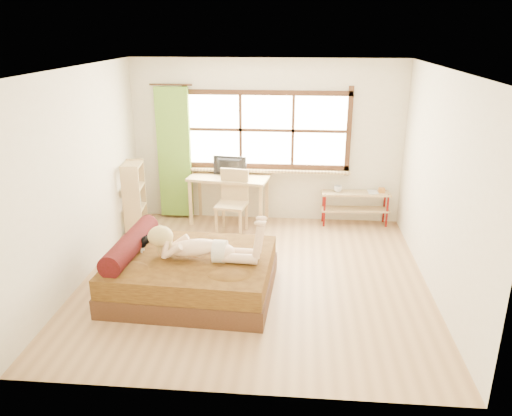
# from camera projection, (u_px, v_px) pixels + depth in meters

# --- Properties ---
(floor) EXTENTS (4.50, 4.50, 0.00)m
(floor) POSITION_uv_depth(u_px,v_px,m) (255.00, 278.00, 6.67)
(floor) COLOR #9E754C
(floor) RESTS_ON ground
(ceiling) EXTENTS (4.50, 4.50, 0.00)m
(ceiling) POSITION_uv_depth(u_px,v_px,m) (255.00, 69.00, 5.74)
(ceiling) COLOR white
(ceiling) RESTS_ON wall_back
(wall_back) EXTENTS (4.50, 0.00, 4.50)m
(wall_back) POSITION_uv_depth(u_px,v_px,m) (267.00, 142.00, 8.31)
(wall_back) COLOR silver
(wall_back) RESTS_ON floor
(wall_front) EXTENTS (4.50, 0.00, 4.50)m
(wall_front) POSITION_uv_depth(u_px,v_px,m) (230.00, 260.00, 4.10)
(wall_front) COLOR silver
(wall_front) RESTS_ON floor
(wall_left) EXTENTS (0.00, 4.50, 4.50)m
(wall_left) POSITION_uv_depth(u_px,v_px,m) (80.00, 177.00, 6.39)
(wall_left) COLOR silver
(wall_left) RESTS_ON floor
(wall_right) EXTENTS (0.00, 4.50, 4.50)m
(wall_right) POSITION_uv_depth(u_px,v_px,m) (440.00, 186.00, 6.02)
(wall_right) COLOR silver
(wall_right) RESTS_ON floor
(window) EXTENTS (2.80, 0.16, 1.46)m
(window) POSITION_uv_depth(u_px,v_px,m) (267.00, 133.00, 8.23)
(window) COLOR #FFEDBF
(window) RESTS_ON wall_back
(curtain) EXTENTS (0.55, 0.10, 2.20)m
(curtain) POSITION_uv_depth(u_px,v_px,m) (174.00, 153.00, 8.39)
(curtain) COLOR #577B21
(curtain) RESTS_ON wall_back
(bed) EXTENTS (2.05, 1.68, 0.75)m
(bed) POSITION_uv_depth(u_px,v_px,m) (188.00, 273.00, 6.22)
(bed) COLOR #331C0F
(bed) RESTS_ON floor
(woman) EXTENTS (1.40, 0.46, 0.59)m
(woman) POSITION_uv_depth(u_px,v_px,m) (202.00, 236.00, 5.98)
(woman) COLOR beige
(woman) RESTS_ON bed
(kitten) EXTENTS (0.30, 0.13, 0.24)m
(kitten) POSITION_uv_depth(u_px,v_px,m) (136.00, 242.00, 6.25)
(kitten) COLOR black
(kitten) RESTS_ON bed
(desk) EXTENTS (1.38, 0.79, 0.82)m
(desk) POSITION_uv_depth(u_px,v_px,m) (229.00, 183.00, 8.30)
(desk) COLOR #A57F59
(desk) RESTS_ON floor
(monitor) EXTENTS (0.56, 0.16, 0.32)m
(monitor) POSITION_uv_depth(u_px,v_px,m) (229.00, 166.00, 8.25)
(monitor) COLOR black
(monitor) RESTS_ON desk
(chair) EXTENTS (0.52, 0.52, 1.03)m
(chair) POSITION_uv_depth(u_px,v_px,m) (233.00, 198.00, 8.00)
(chair) COLOR #A57F59
(chair) RESTS_ON floor
(pipe_shelf) EXTENTS (1.15, 0.35, 0.64)m
(pipe_shelf) POSITION_uv_depth(u_px,v_px,m) (356.00, 201.00, 8.34)
(pipe_shelf) COLOR #A57F59
(pipe_shelf) RESTS_ON floor
(cup) EXTENTS (0.14, 0.14, 0.11)m
(cup) POSITION_uv_depth(u_px,v_px,m) (338.00, 189.00, 8.29)
(cup) COLOR gray
(cup) RESTS_ON pipe_shelf
(book) EXTENTS (0.17, 0.23, 0.02)m
(book) POSITION_uv_depth(u_px,v_px,m) (368.00, 192.00, 8.27)
(book) COLOR gray
(book) RESTS_ON pipe_shelf
(bookshelf) EXTENTS (0.34, 0.52, 1.14)m
(bookshelf) POSITION_uv_depth(u_px,v_px,m) (134.00, 197.00, 8.03)
(bookshelf) COLOR #A57F59
(bookshelf) RESTS_ON floor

